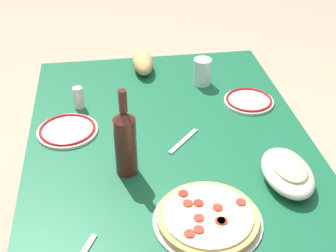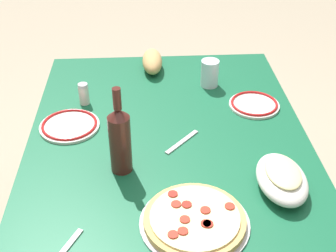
{
  "view_description": "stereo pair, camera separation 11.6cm",
  "coord_description": "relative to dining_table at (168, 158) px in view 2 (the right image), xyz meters",
  "views": [
    {
      "loc": [
        1.34,
        -0.19,
        1.71
      ],
      "look_at": [
        0.0,
        0.0,
        0.78
      ],
      "focal_mm": 49.07,
      "sensor_mm": 36.0,
      "label": 1
    },
    {
      "loc": [
        1.35,
        -0.08,
        1.71
      ],
      "look_at": [
        0.0,
        0.0,
        0.78
      ],
      "focal_mm": 49.07,
      "sensor_mm": 36.0,
      "label": 2
    }
  ],
  "objects": [
    {
      "name": "dining_table",
      "position": [
        0.0,
        0.0,
        0.0
      ],
      "size": [
        1.26,
        0.99,
        0.75
      ],
      "color": "#145938",
      "rests_on": "ground"
    },
    {
      "name": "pepperoni_pizza",
      "position": [
        0.45,
        0.05,
        0.13
      ],
      "size": [
        0.31,
        0.31,
        0.03
      ],
      "color": "#B7B7BC",
      "rests_on": "dining_table"
    },
    {
      "name": "baked_pasta_dish",
      "position": [
        0.31,
        0.33,
        0.16
      ],
      "size": [
        0.24,
        0.15,
        0.08
      ],
      "color": "white",
      "rests_on": "dining_table"
    },
    {
      "name": "wine_bottle",
      "position": [
        0.19,
        -0.16,
        0.24
      ],
      "size": [
        0.07,
        0.07,
        0.3
      ],
      "color": "#471E19",
      "rests_on": "dining_table"
    },
    {
      "name": "water_glass",
      "position": [
        -0.34,
        0.19,
        0.17
      ],
      "size": [
        0.07,
        0.07,
        0.11
      ],
      "primitive_type": "cylinder",
      "color": "silver",
      "rests_on": "dining_table"
    },
    {
      "name": "side_plate_near",
      "position": [
        -0.06,
        -0.36,
        0.13
      ],
      "size": [
        0.22,
        0.22,
        0.02
      ],
      "color": "white",
      "rests_on": "dining_table"
    },
    {
      "name": "side_plate_far",
      "position": [
        -0.16,
        0.35,
        0.13
      ],
      "size": [
        0.2,
        0.2,
        0.02
      ],
      "color": "white",
      "rests_on": "dining_table"
    },
    {
      "name": "bread_loaf",
      "position": [
        -0.5,
        -0.04,
        0.16
      ],
      "size": [
        0.21,
        0.09,
        0.08
      ],
      "primitive_type": "ellipsoid",
      "color": "tan",
      "rests_on": "dining_table"
    },
    {
      "name": "spice_shaker",
      "position": [
        -0.22,
        -0.32,
        0.16
      ],
      "size": [
        0.04,
        0.04,
        0.09
      ],
      "color": "silver",
      "rests_on": "dining_table"
    },
    {
      "name": "fork_left",
      "position": [
        0.53,
        -0.31,
        0.12
      ],
      "size": [
        0.16,
        0.09,
        0.0
      ],
      "primitive_type": "cube",
      "rotation": [
        0.0,
        0.0,
        2.66
      ],
      "color": "#B7B7BC",
      "rests_on": "dining_table"
    },
    {
      "name": "fork_right",
      "position": [
        0.06,
        0.05,
        0.12
      ],
      "size": [
        0.14,
        0.13,
        0.0
      ],
      "primitive_type": "cube",
      "rotation": [
        0.0,
        0.0,
        2.4
      ],
      "color": "#B7B7BC",
      "rests_on": "dining_table"
    }
  ]
}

